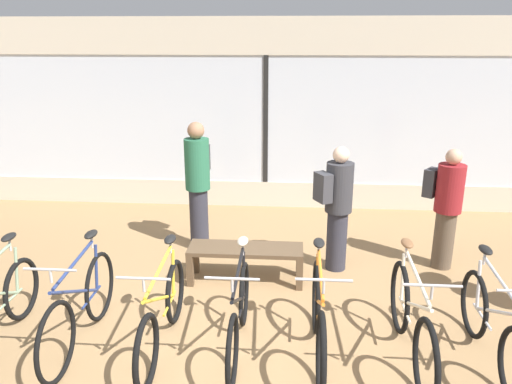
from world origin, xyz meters
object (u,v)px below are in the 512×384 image
object	(u,v)px
bicycle_center_right	(318,319)
bicycle_right	(411,322)
bicycle_left	(80,307)
customer_mid_floor	(446,205)
bicycle_center	(239,315)
bicycle_far_right	(493,328)
customer_by_window	(198,182)
display_bench	(246,253)
customer_near_rack	(337,205)
bicycle_center_left	(163,314)

from	to	relation	value
bicycle_center_right	bicycle_right	xyz separation A→B (m)	(0.85, 0.02, -0.00)
bicycle_left	customer_mid_floor	bearing A→B (deg)	27.03
bicycle_center	bicycle_far_right	distance (m)	2.33
bicycle_center	bicycle_right	bearing A→B (deg)	-1.48
bicycle_right	customer_by_window	xyz separation A→B (m)	(-2.42, 2.42, 0.58)
display_bench	bicycle_left	bearing A→B (deg)	-135.70
bicycle_right	bicycle_center	bearing A→B (deg)	178.52
bicycle_center_right	customer_mid_floor	bearing A→B (deg)	50.85
bicycle_left	bicycle_right	bearing A→B (deg)	-0.44
bicycle_center_right	customer_mid_floor	distance (m)	2.71
bicycle_left	bicycle_center	distance (m)	1.54
customer_near_rack	customer_mid_floor	bearing A→B (deg)	7.15
bicycle_far_right	customer_near_rack	size ratio (longest dim) A/B	1.05
bicycle_center_right	display_bench	world-z (taller)	bicycle_center_right
bicycle_far_right	customer_by_window	world-z (taller)	customer_by_window
bicycle_left	display_bench	world-z (taller)	bicycle_left
bicycle_right	customer_mid_floor	world-z (taller)	customer_mid_floor
bicycle_far_right	customer_mid_floor	size ratio (longest dim) A/B	1.07
customer_by_window	display_bench	bearing A→B (deg)	-52.01
bicycle_left	customer_by_window	xyz separation A→B (m)	(0.72, 2.39, 0.58)
bicycle_left	customer_mid_floor	xyz separation A→B (m)	(3.98, 2.03, 0.45)
bicycle_center	customer_mid_floor	distance (m)	3.20
bicycle_center_left	bicycle_center	size ratio (longest dim) A/B	1.03
bicycle_left	bicycle_center_left	xyz separation A→B (m)	(0.81, -0.02, -0.03)
bicycle_center	bicycle_center_right	xyz separation A→B (m)	(0.75, -0.06, 0.03)
bicycle_center_right	display_bench	distance (m)	1.69
bicycle_center	display_bench	xyz separation A→B (m)	(-0.07, 1.42, -0.01)
bicycle_far_right	customer_near_rack	distance (m)	2.34
bicycle_far_right	customer_mid_floor	bearing A→B (deg)	86.85
display_bench	customer_near_rack	distance (m)	1.30
bicycle_left	bicycle_center_left	distance (m)	0.81
bicycle_far_right	customer_mid_floor	xyz separation A→B (m)	(0.11, 2.07, 0.47)
bicycle_left	bicycle_center	bearing A→B (deg)	0.63
bicycle_right	customer_near_rack	distance (m)	2.02
bicycle_right	bicycle_center_right	bearing A→B (deg)	-178.60
bicycle_left	customer_mid_floor	size ratio (longest dim) A/B	1.10
customer_by_window	bicycle_left	bearing A→B (deg)	-106.82
bicycle_center_left	customer_by_window	size ratio (longest dim) A/B	0.95
bicycle_right	customer_by_window	world-z (taller)	customer_by_window
bicycle_left	customer_near_rack	world-z (taller)	customer_near_rack
bicycle_center_right	customer_near_rack	size ratio (longest dim) A/B	1.06
bicycle_center_left	customer_near_rack	world-z (taller)	customer_near_rack
bicycle_right	customer_by_window	bearing A→B (deg)	135.01
bicycle_left	bicycle_center_right	size ratio (longest dim) A/B	1.01
display_bench	customer_by_window	bearing A→B (deg)	127.99
customer_by_window	customer_mid_floor	size ratio (longest dim) A/B	1.15
bicycle_right	customer_near_rack	size ratio (longest dim) A/B	1.11
bicycle_far_right	display_bench	bearing A→B (deg)	148.45
bicycle_left	bicycle_right	xyz separation A→B (m)	(3.14, -0.02, -0.00)
bicycle_right	bicycle_far_right	bearing A→B (deg)	-0.97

